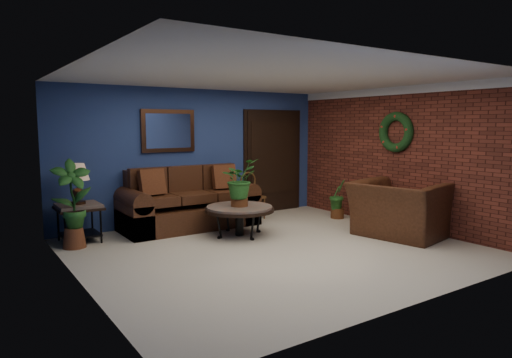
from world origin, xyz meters
TOP-DOWN VIEW (x-y plane):
  - floor at (0.00, 0.00)m, footprint 5.50×5.50m
  - wall_back at (0.00, 2.50)m, footprint 5.50×0.04m
  - wall_left at (-2.75, 0.00)m, footprint 0.04×5.00m
  - wall_right_brick at (2.75, 0.00)m, footprint 0.04×5.00m
  - ceiling at (0.00, 0.00)m, footprint 5.50×5.00m
  - crown_molding at (2.72, 0.00)m, footprint 0.03×5.00m
  - wall_mirror at (-0.60, 2.46)m, footprint 1.02×0.06m
  - closet_door at (1.75, 2.47)m, footprint 1.44×0.06m
  - wreath at (2.69, 0.05)m, footprint 0.16×0.72m
  - sofa at (-0.42, 2.09)m, footprint 2.41×1.04m
  - coffee_table at (0.00, 1.00)m, footprint 1.15×1.15m
  - end_table at (-2.30, 2.05)m, footprint 0.66×0.66m
  - table_lamp at (-2.30, 2.05)m, footprint 0.37×0.37m
  - side_chair at (0.96, 2.12)m, footprint 0.39×0.39m
  - armchair at (2.15, -0.52)m, footprint 1.46×1.60m
  - coffee_plant at (0.00, 1.00)m, footprint 0.73×0.68m
  - floor_plant at (2.35, 1.12)m, footprint 0.38×0.32m
  - tall_plant at (-2.45, 1.74)m, footprint 0.58×0.39m

SIDE VIEW (x-z plane):
  - floor at x=0.00m, z-range 0.00..0.00m
  - sofa at x=-0.42m, z-range -0.19..0.90m
  - floor_plant at x=2.35m, z-range 0.01..0.78m
  - coffee_table at x=0.00m, z-range 0.19..0.68m
  - armchair at x=2.15m, z-range 0.00..0.90m
  - end_table at x=-2.30m, z-range 0.16..0.76m
  - side_chair at x=0.96m, z-range 0.06..0.96m
  - tall_plant at x=-2.45m, z-range 0.04..1.37m
  - coffee_plant at x=0.00m, z-range 0.53..1.32m
  - table_lamp at x=-2.30m, z-range 0.69..1.30m
  - closet_door at x=1.75m, z-range -0.04..2.14m
  - wall_back at x=0.00m, z-range 0.00..2.50m
  - wall_left at x=-2.75m, z-range 0.00..2.50m
  - wall_right_brick at x=2.75m, z-range 0.00..2.50m
  - wreath at x=2.69m, z-range 1.34..2.06m
  - wall_mirror at x=-0.60m, z-range 1.33..2.10m
  - crown_molding at x=2.72m, z-range 2.36..2.50m
  - ceiling at x=0.00m, z-range 2.49..2.51m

